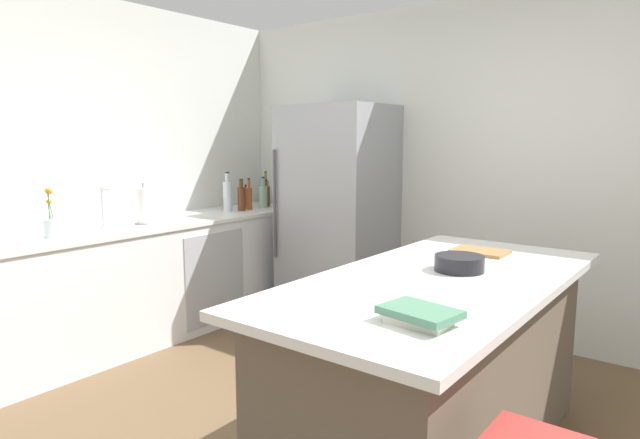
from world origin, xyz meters
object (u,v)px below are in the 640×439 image
(hot_sauce_bottle, at_px, (246,199))
(vinegar_bottle, at_px, (249,198))
(flower_vase, at_px, (51,224))
(olive_oil_bottle, at_px, (266,192))
(kitchen_island, at_px, (436,368))
(refrigerator, at_px, (337,214))
(gin_bottle, at_px, (263,195))
(cookbook_stack, at_px, (420,315))
(cutting_board, at_px, (480,251))
(soda_bottle, at_px, (228,195))
(sink_faucet, at_px, (104,206))
(paper_towel_roll, at_px, (144,206))
(mixing_bowl, at_px, (459,263))
(syrup_bottle, at_px, (241,198))
(whiskey_bottle, at_px, (266,196))

(hot_sauce_bottle, distance_m, vinegar_bottle, 0.17)
(flower_vase, distance_m, olive_oil_bottle, 2.17)
(kitchen_island, xyz_separation_m, hot_sauce_bottle, (-2.59, 1.30, 0.52))
(refrigerator, relative_size, hot_sauce_bottle, 8.55)
(refrigerator, distance_m, gin_bottle, 0.84)
(cookbook_stack, bearing_deg, kitchen_island, 109.81)
(vinegar_bottle, relative_size, cutting_board, 0.97)
(kitchen_island, height_order, soda_bottle, soda_bottle)
(kitchen_island, distance_m, olive_oil_bottle, 3.08)
(vinegar_bottle, bearing_deg, olive_oil_bottle, 110.65)
(vinegar_bottle, relative_size, cookbook_stack, 1.01)
(kitchen_island, relative_size, sink_faucet, 6.78)
(paper_towel_roll, bearing_deg, cutting_board, 11.69)
(refrigerator, bearing_deg, mixing_bowl, -37.57)
(olive_oil_bottle, xyz_separation_m, soda_bottle, (0.06, -0.56, 0.02))
(gin_bottle, bearing_deg, syrup_bottle, -90.38)
(kitchen_island, height_order, gin_bottle, gin_bottle)
(soda_bottle, bearing_deg, hot_sauce_bottle, 102.96)
(olive_oil_bottle, distance_m, cookbook_stack, 3.59)
(refrigerator, bearing_deg, cookbook_stack, -48.19)
(kitchen_island, distance_m, hot_sauce_bottle, 2.95)
(soda_bottle, bearing_deg, whiskey_bottle, 87.63)
(olive_oil_bottle, height_order, cookbook_stack, olive_oil_bottle)
(paper_towel_roll, distance_m, mixing_bowl, 2.51)
(olive_oil_bottle, height_order, mixing_bowl, olive_oil_bottle)
(vinegar_bottle, distance_m, mixing_bowl, 2.69)
(cutting_board, bearing_deg, syrup_bottle, 168.63)
(sink_faucet, distance_m, soda_bottle, 1.17)
(sink_faucet, relative_size, hot_sauce_bottle, 1.41)
(sink_faucet, xyz_separation_m, vinegar_bottle, (0.11, 1.36, -0.05))
(soda_bottle, bearing_deg, olive_oil_bottle, 96.57)
(sink_faucet, relative_size, syrup_bottle, 1.05)
(paper_towel_roll, distance_m, soda_bottle, 0.89)
(flower_vase, height_order, gin_bottle, flower_vase)
(hot_sauce_bottle, bearing_deg, whiskey_bottle, 64.66)
(soda_bottle, height_order, mixing_bowl, soda_bottle)
(hot_sauce_bottle, height_order, vinegar_bottle, vinegar_bottle)
(refrigerator, distance_m, flower_vase, 2.19)
(sink_faucet, relative_size, cutting_board, 1.02)
(flower_vase, height_order, soda_bottle, soda_bottle)
(cutting_board, bearing_deg, vinegar_bottle, 166.42)
(flower_vase, distance_m, mixing_bowl, 2.61)
(hot_sauce_bottle, bearing_deg, sink_faucet, -88.90)
(whiskey_bottle, relative_size, syrup_bottle, 0.90)
(syrup_bottle, bearing_deg, mixing_bowl, -20.94)
(gin_bottle, bearing_deg, sink_faucet, -94.29)
(olive_oil_bottle, bearing_deg, whiskey_bottle, -47.03)
(gin_bottle, xyz_separation_m, hot_sauce_bottle, (-0.14, -0.09, -0.03))
(paper_towel_roll, bearing_deg, olive_oil_bottle, 94.18)
(whiskey_bottle, xyz_separation_m, hot_sauce_bottle, (-0.09, -0.18, -0.02))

